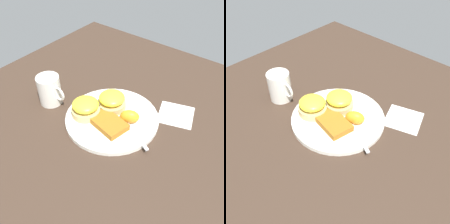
# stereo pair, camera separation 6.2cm
# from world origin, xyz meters

# --- Properties ---
(ground_plane) EXTENTS (1.10, 1.10, 0.00)m
(ground_plane) POSITION_xyz_m (0.00, 0.00, 0.00)
(ground_plane) COLOR #38281E
(plate) EXTENTS (0.30, 0.30, 0.01)m
(plate) POSITION_xyz_m (0.00, 0.00, 0.01)
(plate) COLOR silver
(plate) RESTS_ON ground_plane
(sandwich_benedict_left) EXTENTS (0.09, 0.09, 0.06)m
(sandwich_benedict_left) POSITION_xyz_m (-0.03, 0.04, 0.04)
(sandwich_benedict_left) COLOR tan
(sandwich_benedict_left) RESTS_ON plate
(sandwich_benedict_right) EXTENTS (0.09, 0.09, 0.06)m
(sandwich_benedict_right) POSITION_xyz_m (-0.07, -0.04, 0.04)
(sandwich_benedict_right) COLOR tan
(sandwich_benedict_right) RESTS_ON plate
(hashbrown_patty) EXTENTS (0.12, 0.09, 0.02)m
(hashbrown_patty) POSITION_xyz_m (0.02, -0.04, 0.02)
(hashbrown_patty) COLOR #995E1B
(hashbrown_patty) RESTS_ON plate
(orange_wedge) EXTENTS (0.07, 0.06, 0.04)m
(orange_wedge) POSITION_xyz_m (0.06, 0.01, 0.04)
(orange_wedge) COLOR orange
(orange_wedge) RESTS_ON plate
(fork) EXTENTS (0.21, 0.11, 0.00)m
(fork) POSITION_xyz_m (0.05, 0.01, 0.02)
(fork) COLOR silver
(fork) RESTS_ON plate
(cup) EXTENTS (0.11, 0.08, 0.10)m
(cup) POSITION_xyz_m (-0.22, -0.06, 0.05)
(cup) COLOR silver
(cup) RESTS_ON ground_plane
(napkin) EXTENTS (0.14, 0.14, 0.00)m
(napkin) POSITION_xyz_m (0.15, 0.15, 0.00)
(napkin) COLOR white
(napkin) RESTS_ON ground_plane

